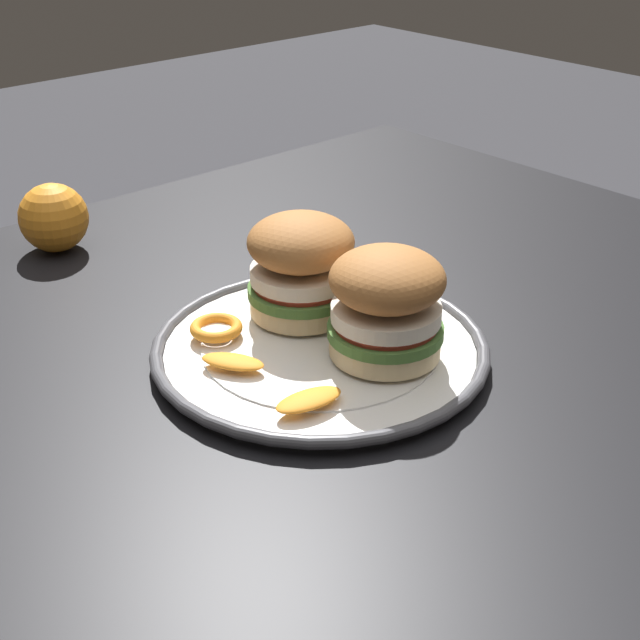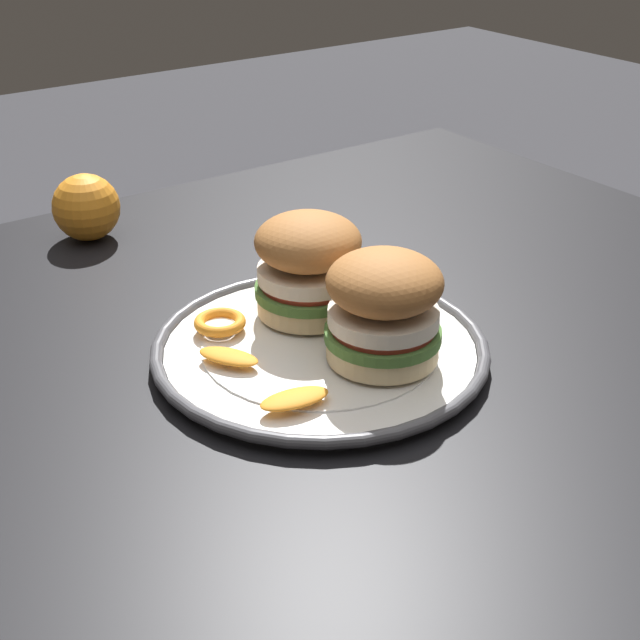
{
  "view_description": "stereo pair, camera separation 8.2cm",
  "coord_description": "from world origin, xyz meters",
  "px_view_note": "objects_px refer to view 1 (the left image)",
  "views": [
    {
      "loc": [
        -0.53,
        -0.53,
        1.14
      ],
      "look_at": [
        -0.05,
        0.02,
        0.75
      ],
      "focal_mm": 50.89,
      "sensor_mm": 36.0,
      "label": 1
    },
    {
      "loc": [
        -0.47,
        -0.58,
        1.14
      ],
      "look_at": [
        -0.05,
        0.02,
        0.75
      ],
      "focal_mm": 50.89,
      "sensor_mm": 36.0,
      "label": 2
    }
  ],
  "objects_px": {
    "dining_table": "(365,429)",
    "dinner_plate": "(320,349)",
    "sandwich_half_right": "(386,303)",
    "whole_orange": "(54,218)",
    "sandwich_half_left": "(301,264)"
  },
  "relations": [
    {
      "from": "sandwich_half_right",
      "to": "whole_orange",
      "type": "height_order",
      "value": "sandwich_half_right"
    },
    {
      "from": "sandwich_half_left",
      "to": "sandwich_half_right",
      "type": "bearing_deg",
      "value": -88.14
    },
    {
      "from": "dining_table",
      "to": "dinner_plate",
      "type": "relative_size",
      "value": 3.52
    },
    {
      "from": "dining_table",
      "to": "whole_orange",
      "type": "relative_size",
      "value": 13.79
    },
    {
      "from": "dinner_plate",
      "to": "sandwich_half_right",
      "type": "height_order",
      "value": "sandwich_half_right"
    },
    {
      "from": "dining_table",
      "to": "whole_orange",
      "type": "bearing_deg",
      "value": 104.86
    },
    {
      "from": "dining_table",
      "to": "sandwich_half_right",
      "type": "xyz_separation_m",
      "value": [
        -0.02,
        -0.04,
        0.16
      ]
    },
    {
      "from": "sandwich_half_left",
      "to": "whole_orange",
      "type": "height_order",
      "value": "sandwich_half_left"
    },
    {
      "from": "sandwich_half_right",
      "to": "dinner_plate",
      "type": "bearing_deg",
      "value": 118.43
    },
    {
      "from": "dinner_plate",
      "to": "sandwich_half_left",
      "type": "bearing_deg",
      "value": 65.28
    },
    {
      "from": "dining_table",
      "to": "sandwich_half_left",
      "type": "distance_m",
      "value": 0.18
    },
    {
      "from": "dining_table",
      "to": "sandwich_half_right",
      "type": "bearing_deg",
      "value": -112.29
    },
    {
      "from": "dinner_plate",
      "to": "whole_orange",
      "type": "xyz_separation_m",
      "value": [
        -0.06,
        0.39,
        0.03
      ]
    },
    {
      "from": "dining_table",
      "to": "dinner_plate",
      "type": "height_order",
      "value": "dinner_plate"
    },
    {
      "from": "dining_table",
      "to": "dinner_plate",
      "type": "distance_m",
      "value": 0.11
    }
  ]
}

